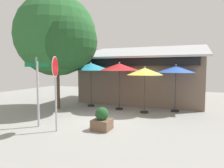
# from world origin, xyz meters

# --- Properties ---
(ground_plane) EXTENTS (28.00, 28.00, 0.10)m
(ground_plane) POSITION_xyz_m (0.00, 0.00, -0.05)
(ground_plane) COLOR gray
(cafe_building) EXTENTS (8.65, 5.20, 4.23)m
(cafe_building) POSITION_xyz_m (0.71, 5.94, 1.67)
(cafe_building) COLOR #705B4C
(cafe_building) RESTS_ON ground
(street_sign_post) EXTENTS (0.75, 0.72, 2.87)m
(street_sign_post) POSITION_xyz_m (-1.77, -1.99, 1.79)
(street_sign_post) COLOR #A8AAB2
(street_sign_post) RESTS_ON ground
(stop_sign) EXTENTS (0.31, 0.74, 2.86)m
(stop_sign) POSITION_xyz_m (-0.71, -2.21, 2.00)
(stop_sign) COLOR #A8AAB2
(stop_sign) RESTS_ON ground
(patio_umbrella_teal_left) EXTENTS (2.68, 2.68, 2.82)m
(patio_umbrella_teal_left) POSITION_xyz_m (-1.86, 2.76, 2.51)
(patio_umbrella_teal_left) COLOR black
(patio_umbrella_teal_left) RESTS_ON ground
(patio_umbrella_crimson_center) EXTENTS (2.35, 2.35, 2.77)m
(patio_umbrella_crimson_center) POSITION_xyz_m (0.15, 2.48, 2.48)
(patio_umbrella_crimson_center) COLOR black
(patio_umbrella_crimson_center) RESTS_ON ground
(patio_umbrella_mustard_right) EXTENTS (1.98, 1.98, 2.51)m
(patio_umbrella_mustard_right) POSITION_xyz_m (1.72, 2.14, 2.23)
(patio_umbrella_mustard_right) COLOR black
(patio_umbrella_mustard_right) RESTS_ON ground
(patio_umbrella_royal_blue_far_right) EXTENTS (2.17, 2.17, 2.64)m
(patio_umbrella_royal_blue_far_right) POSITION_xyz_m (3.23, 3.11, 2.35)
(patio_umbrella_royal_blue_far_right) COLOR black
(patio_umbrella_royal_blue_far_right) RESTS_ON ground
(shade_tree) EXTENTS (5.19, 4.73, 6.70)m
(shade_tree) POSITION_xyz_m (-3.15, 1.28, 4.23)
(shade_tree) COLOR brown
(shade_tree) RESTS_ON ground
(sidewalk_planter) EXTENTS (0.70, 0.70, 0.90)m
(sidewalk_planter) POSITION_xyz_m (0.84, -1.38, 0.39)
(sidewalk_planter) COLOR brown
(sidewalk_planter) RESTS_ON ground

